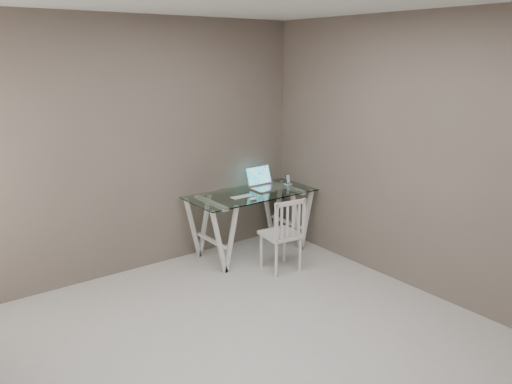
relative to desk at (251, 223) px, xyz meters
The scene contains 7 objects.
room 2.59m from the desk, 124.68° to the right, with size 4.50×4.52×2.71m.
desk is the anchor object (origin of this frame).
chair 0.65m from the desk, 92.16° to the right, with size 0.42×0.42×0.84m.
laptop 0.51m from the desk, 22.04° to the left, with size 0.37×0.34×0.25m.
keyboard 0.42m from the desk, 157.42° to the right, with size 0.27×0.12×0.01m, color silver.
mouse 0.47m from the desk, 121.14° to the right, with size 0.10×0.06×0.03m, color white.
phone_dock 0.72m from the desk, ahead, with size 0.07×0.07×0.13m.
Camera 1 is at (-2.10, -2.66, 2.31)m, focal length 35.00 mm.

